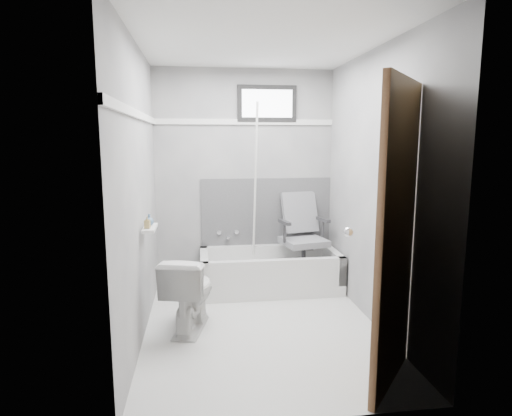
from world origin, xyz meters
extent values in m
plane|color=white|center=(0.00, 0.00, 0.00)|extent=(2.60, 2.60, 0.00)
plane|color=silver|center=(0.00, 0.00, 2.40)|extent=(2.60, 2.60, 0.00)
cube|color=slate|center=(0.00, 1.30, 1.20)|extent=(2.00, 0.02, 2.40)
cube|color=slate|center=(0.00, -1.30, 1.20)|extent=(2.00, 0.02, 2.40)
cube|color=slate|center=(-1.00, 0.00, 1.20)|extent=(0.02, 2.60, 2.40)
cube|color=slate|center=(1.00, 0.00, 1.20)|extent=(0.02, 2.60, 2.40)
imported|color=silver|center=(-0.62, 0.04, 0.33)|extent=(0.52, 0.74, 0.65)
cube|color=#4C4C4F|center=(0.25, 1.29, 0.80)|extent=(1.50, 0.02, 0.78)
cube|color=white|center=(0.00, 1.29, 1.82)|extent=(2.00, 0.02, 0.06)
cube|color=white|center=(-0.99, 0.00, 1.82)|extent=(0.02, 2.60, 0.06)
cylinder|color=white|center=(0.09, 1.06, 1.05)|extent=(0.02, 0.41, 1.92)
cube|color=white|center=(-0.93, 0.04, 0.90)|extent=(0.10, 0.32, 0.02)
imported|color=#A28B51|center=(-0.94, -0.04, 0.97)|extent=(0.05, 0.05, 0.10)
imported|color=slate|center=(-0.94, 0.10, 0.96)|extent=(0.11, 0.11, 0.10)
camera|label=1|loc=(-0.52, -3.51, 1.62)|focal=30.00mm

